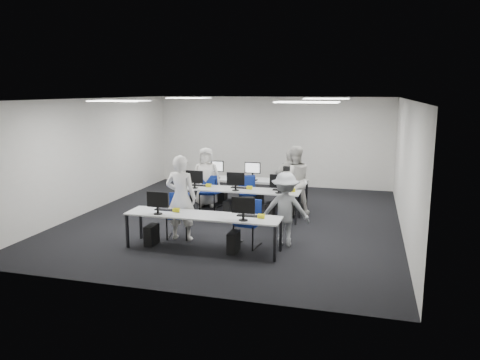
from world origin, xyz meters
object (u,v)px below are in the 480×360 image
(chair_0, at_px, (178,224))
(photographer, at_px, (285,209))
(chair_2, at_px, (208,199))
(student_2, at_px, (206,177))
(desk_mid, at_px, (238,191))
(desk_front, at_px, (203,217))
(student_3, at_px, (290,182))
(chair_6, at_px, (247,198))
(student_1, at_px, (294,180))
(chair_7, at_px, (291,201))
(chair_4, at_px, (286,205))
(chair_1, at_px, (248,232))
(chair_5, at_px, (214,197))
(chair_3, at_px, (248,200))
(student_0, at_px, (181,198))

(chair_0, xyz_separation_m, photographer, (2.37, 0.06, 0.47))
(chair_2, bearing_deg, student_2, 109.30)
(desk_mid, bearing_deg, student_2, 142.72)
(desk_front, height_order, student_3, student_3)
(chair_6, xyz_separation_m, student_1, (1.35, -0.28, 0.61))
(chair_6, xyz_separation_m, chair_7, (1.23, 0.00, -0.02))
(desk_front, distance_m, chair_7, 3.77)
(chair_2, bearing_deg, chair_4, -12.71)
(chair_1, distance_m, photographer, 0.91)
(student_1, distance_m, student_2, 2.52)
(chair_5, bearing_deg, student_2, -153.60)
(chair_1, height_order, chair_5, chair_1)
(chair_4, relative_size, chair_5, 1.06)
(chair_7, xyz_separation_m, student_3, (-0.00, -0.23, 0.57))
(student_3, distance_m, photographer, 2.64)
(chair_1, height_order, student_1, student_1)
(chair_1, xyz_separation_m, chair_5, (-1.78, 3.06, -0.04))
(desk_mid, bearing_deg, student_3, 30.43)
(chair_5, bearing_deg, student_3, 12.78)
(student_2, bearing_deg, chair_0, -97.67)
(desk_mid, height_order, chair_6, chair_6)
(chair_0, bearing_deg, chair_4, 37.39)
(chair_2, relative_size, student_2, 0.55)
(chair_3, height_order, student_2, student_2)
(chair_6, distance_m, chair_7, 1.23)
(chair_3, height_order, student_0, student_0)
(chair_3, bearing_deg, student_2, 150.47)
(chair_4, bearing_deg, student_0, -137.07)
(chair_0, bearing_deg, student_3, 39.78)
(chair_4, bearing_deg, chair_6, 146.57)
(desk_front, height_order, student_1, student_1)
(chair_2, xyz_separation_m, chair_7, (2.22, 0.36, -0.01))
(chair_5, relative_size, student_0, 0.45)
(chair_0, height_order, chair_5, chair_0)
(chair_7, relative_size, student_0, 0.47)
(chair_3, bearing_deg, student_1, -21.48)
(student_1, bearing_deg, chair_5, -26.97)
(desk_front, height_order, photographer, photographer)
(chair_0, height_order, student_1, student_1)
(chair_4, xyz_separation_m, student_1, (0.17, 0.21, 0.62))
(desk_mid, relative_size, student_0, 1.72)
(chair_1, relative_size, chair_7, 1.10)
(desk_mid, bearing_deg, chair_2, 149.81)
(chair_0, xyz_separation_m, chair_3, (0.90, 2.65, -0.01))
(chair_2, distance_m, chair_3, 1.09)
(chair_2, height_order, chair_7, chair_2)
(chair_5, xyz_separation_m, student_1, (2.29, -0.26, 0.64))
(chair_3, bearing_deg, chair_4, -32.46)
(chair_2, distance_m, student_0, 2.77)
(chair_0, relative_size, chair_4, 1.08)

